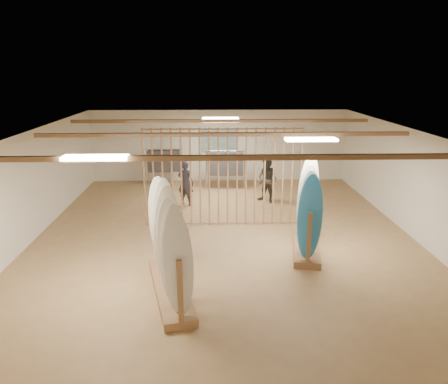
{
  "coord_description": "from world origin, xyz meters",
  "views": [
    {
      "loc": [
        -0.38,
        -11.05,
        4.33
      ],
      "look_at": [
        0.0,
        0.0,
        1.2
      ],
      "focal_mm": 35.0,
      "sensor_mm": 36.0,
      "label": 1
    }
  ],
  "objects_px": {
    "clothing_rack_b": "(225,164)",
    "shopper_b": "(267,177)",
    "rack_left": "(169,259)",
    "shopper_a": "(186,180)",
    "rack_right": "(308,224)",
    "clothing_rack_a": "(164,161)"
  },
  "relations": [
    {
      "from": "clothing_rack_b",
      "to": "shopper_b",
      "type": "bearing_deg",
      "value": -48.26
    },
    {
      "from": "rack_left",
      "to": "clothing_rack_b",
      "type": "bearing_deg",
      "value": 67.03
    },
    {
      "from": "shopper_a",
      "to": "rack_left",
      "type": "bearing_deg",
      "value": 113.64
    },
    {
      "from": "rack_left",
      "to": "shopper_b",
      "type": "relative_size",
      "value": 1.6
    },
    {
      "from": "shopper_a",
      "to": "rack_right",
      "type": "bearing_deg",
      "value": 151.86
    },
    {
      "from": "rack_left",
      "to": "shopper_b",
      "type": "height_order",
      "value": "rack_left"
    },
    {
      "from": "rack_left",
      "to": "rack_right",
      "type": "distance_m",
      "value": 3.67
    },
    {
      "from": "rack_left",
      "to": "rack_right",
      "type": "xyz_separation_m",
      "value": [
        3.14,
        1.9,
        0.01
      ]
    },
    {
      "from": "rack_right",
      "to": "shopper_a",
      "type": "relative_size",
      "value": 1.31
    },
    {
      "from": "shopper_a",
      "to": "shopper_b",
      "type": "xyz_separation_m",
      "value": [
        2.7,
        0.27,
        0.01
      ]
    },
    {
      "from": "rack_right",
      "to": "shopper_a",
      "type": "height_order",
      "value": "rack_right"
    },
    {
      "from": "rack_left",
      "to": "shopper_a",
      "type": "bearing_deg",
      "value": 76.9
    },
    {
      "from": "rack_left",
      "to": "shopper_a",
      "type": "height_order",
      "value": "rack_left"
    },
    {
      "from": "rack_right",
      "to": "shopper_b",
      "type": "bearing_deg",
      "value": 106.27
    },
    {
      "from": "rack_right",
      "to": "clothing_rack_b",
      "type": "bearing_deg",
      "value": 117.12
    },
    {
      "from": "clothing_rack_a",
      "to": "clothing_rack_b",
      "type": "distance_m",
      "value": 2.44
    },
    {
      "from": "rack_left",
      "to": "clothing_rack_a",
      "type": "height_order",
      "value": "rack_left"
    },
    {
      "from": "rack_right",
      "to": "clothing_rack_b",
      "type": "distance_m",
      "value": 6.18
    },
    {
      "from": "shopper_a",
      "to": "shopper_b",
      "type": "relative_size",
      "value": 0.99
    },
    {
      "from": "clothing_rack_b",
      "to": "shopper_b",
      "type": "distance_m",
      "value": 2.13
    },
    {
      "from": "clothing_rack_b",
      "to": "shopper_a",
      "type": "distance_m",
      "value": 2.37
    },
    {
      "from": "rack_right",
      "to": "shopper_a",
      "type": "xyz_separation_m",
      "value": [
        -3.12,
        3.99,
        0.1
      ]
    }
  ]
}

